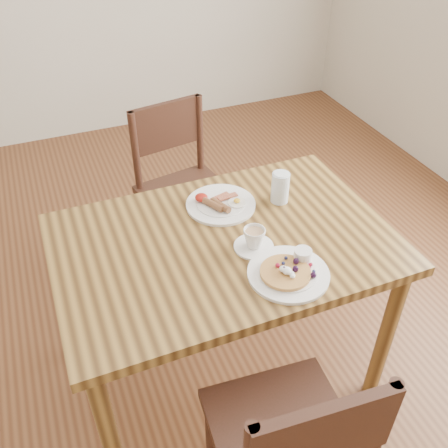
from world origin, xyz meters
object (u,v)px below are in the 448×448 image
(teacup_saucer, at_px, (254,240))
(chair_near, at_px, (291,442))
(chair_far, at_px, (182,184))
(water_glass, at_px, (280,187))
(breakfast_plate, at_px, (220,204))
(dining_table, at_px, (224,260))
(pancake_plate, at_px, (289,271))

(teacup_saucer, bearing_deg, chair_near, -103.06)
(chair_far, bearing_deg, water_glass, 98.39)
(chair_near, distance_m, breakfast_plate, 0.88)
(dining_table, bearing_deg, pancake_plate, -62.08)
(chair_near, relative_size, chair_far, 1.00)
(dining_table, xyz_separation_m, breakfast_plate, (0.06, 0.19, 0.11))
(dining_table, xyz_separation_m, chair_near, (-0.05, -0.64, -0.16))
(breakfast_plate, xyz_separation_m, water_glass, (0.23, -0.05, 0.05))
(dining_table, height_order, chair_near, chair_near)
(chair_far, height_order, water_glass, chair_far)
(chair_far, height_order, breakfast_plate, chair_far)
(dining_table, bearing_deg, chair_near, -94.51)
(breakfast_plate, bearing_deg, chair_far, 87.72)
(pancake_plate, relative_size, water_glass, 2.18)
(chair_far, bearing_deg, pancake_plate, 82.68)
(chair_far, distance_m, teacup_saucer, 0.89)
(chair_near, relative_size, pancake_plate, 3.26)
(dining_table, height_order, water_glass, water_glass)
(dining_table, height_order, breakfast_plate, breakfast_plate)
(dining_table, relative_size, water_glass, 9.70)
(teacup_saucer, bearing_deg, pancake_plate, -73.03)
(breakfast_plate, bearing_deg, teacup_saucer, -86.24)
(pancake_plate, bearing_deg, chair_near, -114.57)
(teacup_saucer, relative_size, water_glass, 1.13)
(dining_table, height_order, chair_far, chair_far)
(dining_table, xyz_separation_m, teacup_saucer, (0.08, -0.08, 0.13))
(chair_far, relative_size, pancake_plate, 3.26)
(water_glass, bearing_deg, teacup_saucer, -134.02)
(chair_near, height_order, breakfast_plate, chair_near)
(chair_near, bearing_deg, dining_table, 90.12)
(chair_near, xyz_separation_m, breakfast_plate, (0.11, 0.83, 0.27))
(teacup_saucer, height_order, water_glass, water_glass)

